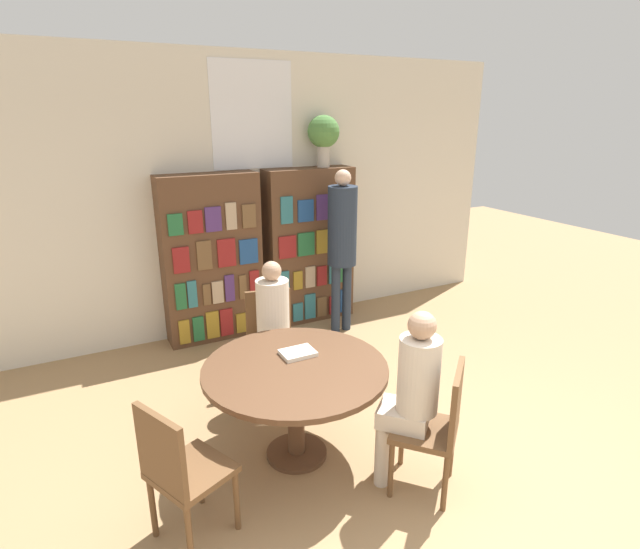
{
  "coord_description": "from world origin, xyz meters",
  "views": [
    {
      "loc": [
        -1.9,
        -1.68,
        2.39
      ],
      "look_at": [
        -0.02,
        1.95,
        1.05
      ],
      "focal_mm": 28.0,
      "sensor_mm": 36.0,
      "label": 1
    }
  ],
  "objects_px": {
    "chair_near_camera": "(179,468)",
    "chair_far_side": "(437,423)",
    "flower_vase": "(324,134)",
    "chair_left_side": "(271,336)",
    "librarian_standing": "(342,234)",
    "bookshelf_right": "(309,246)",
    "bookshelf_left": "(212,259)",
    "seated_reader_left": "(274,323)",
    "seated_reader_right": "(411,390)",
    "reading_table": "(295,380)"
  },
  "relations": [
    {
      "from": "seated_reader_right",
      "to": "librarian_standing",
      "type": "height_order",
      "value": "librarian_standing"
    },
    {
      "from": "chair_left_side",
      "to": "librarian_standing",
      "type": "bearing_deg",
      "value": -133.64
    },
    {
      "from": "bookshelf_left",
      "to": "librarian_standing",
      "type": "relative_size",
      "value": 0.99
    },
    {
      "from": "bookshelf_left",
      "to": "flower_vase",
      "type": "xyz_separation_m",
      "value": [
        1.34,
        0.01,
        1.26
      ]
    },
    {
      "from": "chair_left_side",
      "to": "librarian_standing",
      "type": "distance_m",
      "value": 1.55
    },
    {
      "from": "chair_near_camera",
      "to": "chair_far_side",
      "type": "bearing_deg",
      "value": 54.0
    },
    {
      "from": "flower_vase",
      "to": "seated_reader_left",
      "type": "relative_size",
      "value": 0.46
    },
    {
      "from": "chair_left_side",
      "to": "librarian_standing",
      "type": "height_order",
      "value": "librarian_standing"
    },
    {
      "from": "bookshelf_left",
      "to": "bookshelf_right",
      "type": "distance_m",
      "value": 1.16
    },
    {
      "from": "chair_near_camera",
      "to": "seated_reader_right",
      "type": "xyz_separation_m",
      "value": [
        1.43,
        -0.19,
        0.2
      ]
    },
    {
      "from": "flower_vase",
      "to": "bookshelf_left",
      "type": "bearing_deg",
      "value": -179.78
    },
    {
      "from": "chair_far_side",
      "to": "librarian_standing",
      "type": "xyz_separation_m",
      "value": [
        0.72,
        2.49,
        0.62
      ]
    },
    {
      "from": "chair_left_side",
      "to": "chair_far_side",
      "type": "bearing_deg",
      "value": 117.0
    },
    {
      "from": "bookshelf_right",
      "to": "flower_vase",
      "type": "height_order",
      "value": "flower_vase"
    },
    {
      "from": "chair_near_camera",
      "to": "librarian_standing",
      "type": "xyz_separation_m",
      "value": [
        2.27,
        2.16,
        0.62
      ]
    },
    {
      "from": "bookshelf_left",
      "to": "reading_table",
      "type": "distance_m",
      "value": 2.28
    },
    {
      "from": "reading_table",
      "to": "chair_far_side",
      "type": "height_order",
      "value": "chair_far_side"
    },
    {
      "from": "chair_near_camera",
      "to": "seated_reader_left",
      "type": "relative_size",
      "value": 0.73
    },
    {
      "from": "seated_reader_left",
      "to": "seated_reader_right",
      "type": "relative_size",
      "value": 0.99
    },
    {
      "from": "bookshelf_left",
      "to": "flower_vase",
      "type": "distance_m",
      "value": 1.84
    },
    {
      "from": "flower_vase",
      "to": "seated_reader_right",
      "type": "relative_size",
      "value": 0.45
    },
    {
      "from": "bookshelf_left",
      "to": "chair_far_side",
      "type": "xyz_separation_m",
      "value": [
        0.59,
        -2.99,
        -0.39
      ]
    },
    {
      "from": "chair_near_camera",
      "to": "seated_reader_right",
      "type": "bearing_deg",
      "value": 58.22
    },
    {
      "from": "chair_left_side",
      "to": "chair_far_side",
      "type": "xyz_separation_m",
      "value": [
        0.46,
        -1.68,
        0.0
      ]
    },
    {
      "from": "reading_table",
      "to": "bookshelf_right",
      "type": "bearing_deg",
      "value": 61.61
    },
    {
      "from": "bookshelf_right",
      "to": "librarian_standing",
      "type": "distance_m",
      "value": 0.57
    },
    {
      "from": "chair_near_camera",
      "to": "librarian_standing",
      "type": "distance_m",
      "value": 3.19
    },
    {
      "from": "seated_reader_right",
      "to": "librarian_standing",
      "type": "bearing_deg",
      "value": 28.3
    },
    {
      "from": "chair_far_side",
      "to": "seated_reader_right",
      "type": "height_order",
      "value": "seated_reader_right"
    },
    {
      "from": "reading_table",
      "to": "chair_near_camera",
      "type": "xyz_separation_m",
      "value": [
        -0.89,
        -0.4,
        -0.11
      ]
    },
    {
      "from": "flower_vase",
      "to": "chair_left_side",
      "type": "relative_size",
      "value": 0.63
    },
    {
      "from": "flower_vase",
      "to": "seated_reader_left",
      "type": "bearing_deg",
      "value": -129.96
    },
    {
      "from": "bookshelf_left",
      "to": "librarian_standing",
      "type": "bearing_deg",
      "value": -20.99
    },
    {
      "from": "seated_reader_left",
      "to": "seated_reader_right",
      "type": "distance_m",
      "value": 1.42
    },
    {
      "from": "bookshelf_right",
      "to": "flower_vase",
      "type": "bearing_deg",
      "value": 1.57
    },
    {
      "from": "flower_vase",
      "to": "chair_left_side",
      "type": "xyz_separation_m",
      "value": [
        -1.21,
        -1.31,
        -1.65
      ]
    },
    {
      "from": "bookshelf_left",
      "to": "seated_reader_left",
      "type": "distance_m",
      "value": 1.5
    },
    {
      "from": "flower_vase",
      "to": "chair_far_side",
      "type": "relative_size",
      "value": 0.63
    },
    {
      "from": "bookshelf_right",
      "to": "chair_near_camera",
      "type": "height_order",
      "value": "bookshelf_right"
    },
    {
      "from": "chair_far_side",
      "to": "seated_reader_right",
      "type": "xyz_separation_m",
      "value": [
        -0.12,
        0.13,
        0.2
      ]
    },
    {
      "from": "librarian_standing",
      "to": "seated_reader_left",
      "type": "bearing_deg",
      "value": -140.96
    },
    {
      "from": "chair_left_side",
      "to": "chair_far_side",
      "type": "height_order",
      "value": "same"
    },
    {
      "from": "bookshelf_right",
      "to": "seated_reader_right",
      "type": "distance_m",
      "value": 2.94
    },
    {
      "from": "chair_near_camera",
      "to": "seated_reader_right",
      "type": "height_order",
      "value": "seated_reader_right"
    },
    {
      "from": "bookshelf_right",
      "to": "chair_far_side",
      "type": "distance_m",
      "value": 3.07
    },
    {
      "from": "chair_near_camera",
      "to": "seated_reader_left",
      "type": "xyz_separation_m",
      "value": [
        1.06,
        1.18,
        0.2
      ]
    },
    {
      "from": "chair_far_side",
      "to": "chair_near_camera",
      "type": "bearing_deg",
      "value": 126.0
    },
    {
      "from": "bookshelf_left",
      "to": "seated_reader_left",
      "type": "bearing_deg",
      "value": -86.21
    },
    {
      "from": "seated_reader_left",
      "to": "flower_vase",
      "type": "bearing_deg",
      "value": -118.08
    },
    {
      "from": "bookshelf_right",
      "to": "seated_reader_right",
      "type": "xyz_separation_m",
      "value": [
        -0.69,
        -2.86,
        -0.18
      ]
    }
  ]
}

